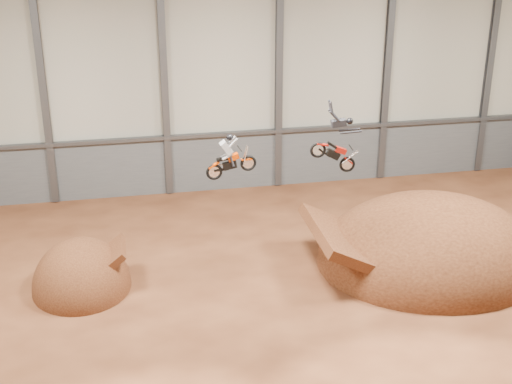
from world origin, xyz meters
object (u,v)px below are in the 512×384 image
landing_ramp (429,261)px  fmx_rider_b (330,137)px  takeoff_ramp (82,287)px  fmx_rider_a (233,153)px

landing_ramp → fmx_rider_b: bearing=-167.6°
takeoff_ramp → landing_ramp: landing_ramp is taller
fmx_rider_b → fmx_rider_a: bearing=168.6°
landing_ramp → fmx_rider_b: size_ratio=3.89×
takeoff_ramp → fmx_rider_a: (6.94, -0.85, 6.34)m
landing_ramp → fmx_rider_b: 9.29m
landing_ramp → fmx_rider_a: fmx_rider_a is taller
fmx_rider_a → fmx_rider_b: fmx_rider_b is taller
landing_ramp → fmx_rider_b: (-5.74, -1.26, 7.20)m
takeoff_ramp → fmx_rider_b: bearing=-10.5°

